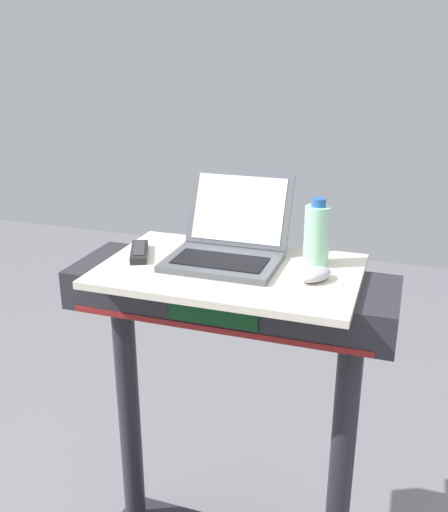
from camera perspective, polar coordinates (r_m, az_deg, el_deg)
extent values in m
cylinder|color=#28282D|center=(1.93, -9.47, -15.47)|extent=(0.07, 0.07, 0.85)
cylinder|color=#28282D|center=(1.77, 11.70, -19.49)|extent=(0.07, 0.07, 0.85)
cube|color=#28282D|center=(1.57, 0.58, -3.69)|extent=(0.90, 0.28, 0.11)
cube|color=#0C3F19|center=(1.45, -1.18, -5.85)|extent=(0.24, 0.01, 0.06)
cube|color=maroon|center=(1.47, -1.15, -7.41)|extent=(0.81, 0.00, 0.02)
cube|color=beige|center=(1.55, 0.59, -1.48)|extent=(0.70, 0.45, 0.02)
cube|color=#515459|center=(1.56, -0.19, -0.61)|extent=(0.30, 0.22, 0.02)
cube|color=black|center=(1.54, -0.39, -0.45)|extent=(0.25, 0.12, 0.00)
cube|color=#515459|center=(1.66, 1.55, 4.73)|extent=(0.30, 0.10, 0.20)
cube|color=white|center=(1.66, 1.50, 4.76)|extent=(0.27, 0.08, 0.18)
ellipsoid|color=#B2B2B7|center=(1.47, 9.12, -1.84)|extent=(0.10, 0.12, 0.03)
cylinder|color=#9EDBB2|center=(1.56, 9.28, 2.01)|extent=(0.07, 0.07, 0.16)
cylinder|color=#2659A5|center=(1.53, 9.47, 5.32)|extent=(0.04, 0.04, 0.02)
cube|color=#232326|center=(1.65, -8.48, 0.40)|extent=(0.11, 0.16, 0.02)
cube|color=#333338|center=(1.64, -8.50, 0.77)|extent=(0.08, 0.12, 0.00)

